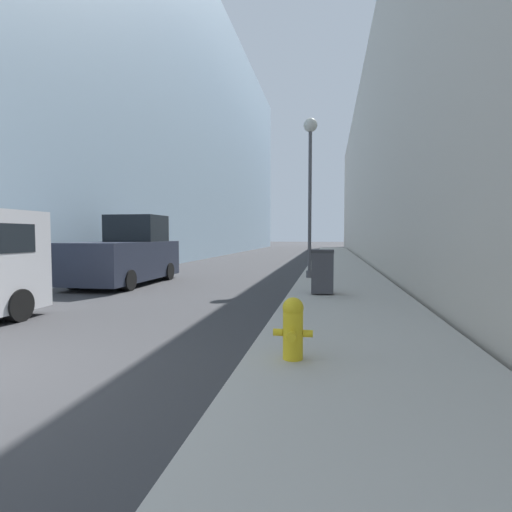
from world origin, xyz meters
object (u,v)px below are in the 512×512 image
at_px(lamppost, 310,164).
at_px(pickup_truck, 127,255).
at_px(trash_bin, 323,271).
at_px(fire_hydrant, 293,327).

xyz_separation_m(lamppost, pickup_truck, (-6.19, -1.74, -3.23)).
xyz_separation_m(trash_bin, lamppost, (-0.53, 3.98, 3.49)).
bearing_deg(fire_hydrant, trash_bin, 87.26).
relative_size(trash_bin, lamppost, 0.20).
bearing_deg(trash_bin, pickup_truck, 161.58).
bearing_deg(pickup_truck, fire_hydrant, -50.81).
height_order(trash_bin, lamppost, lamppost).
height_order(lamppost, pickup_truck, lamppost).
relative_size(fire_hydrant, lamppost, 0.13).
relative_size(trash_bin, pickup_truck, 0.24).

